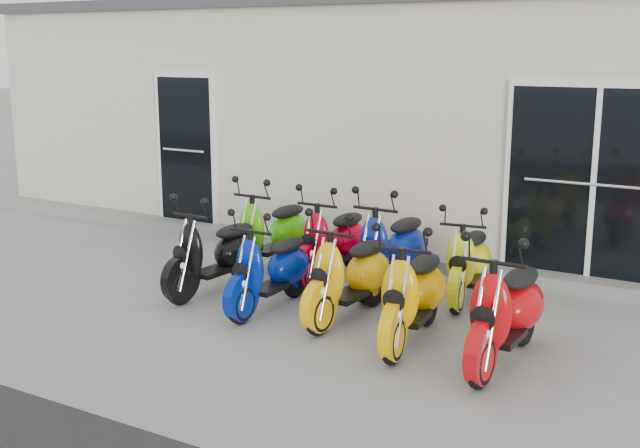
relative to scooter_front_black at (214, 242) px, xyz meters
The scene contains 15 objects.
ground 1.10m from the scooter_front_black, ahead, with size 80.00×80.00×0.00m, color gray.
building 5.49m from the scooter_front_black, 80.08° to the left, with size 14.00×6.00×3.20m, color beige.
roof_cap 6.03m from the scooter_front_black, 80.08° to the left, with size 14.20×6.20×0.16m, color #3F3F42.
front_step 2.38m from the scooter_front_black, 66.49° to the left, with size 14.00×0.40×0.15m, color gray.
door_left 3.29m from the scooter_front_black, 134.80° to the left, with size 1.07×0.08×2.22m, color black.
door_right 4.26m from the scooter_front_black, 32.93° to the left, with size 2.02×0.08×2.22m, color black.
scooter_front_black is the anchor object (origin of this frame).
scooter_front_blue 0.88m from the scooter_front_black, 11.74° to the right, with size 0.55×1.52×1.12m, color navy, non-canonical shape.
scooter_front_orange_a 1.71m from the scooter_front_black, ahead, with size 0.58×1.61×1.19m, color #EFA907, non-canonical shape.
scooter_front_orange_b 2.55m from the scooter_front_black, ahead, with size 0.59×1.63×1.21m, color #EDA900, non-canonical shape.
scooter_front_red 3.45m from the scooter_front_black, ahead, with size 0.61×1.68×1.24m, color #BC090D, non-canonical shape.
scooter_back_green 1.10m from the scooter_front_black, 89.27° to the left, with size 0.59×1.63×1.20m, color #3FBB08, non-canonical shape.
scooter_back_red 1.42m from the scooter_front_black, 52.02° to the left, with size 0.58×1.60×1.18m, color #B60016, non-canonical shape.
scooter_back_blue 1.96m from the scooter_front_black, 33.60° to the left, with size 0.60×1.66×1.23m, color navy, non-canonical shape.
scooter_back_yellow 2.77m from the scooter_front_black, 24.89° to the left, with size 0.55×1.50×1.11m, color yellow, non-canonical shape.
Camera 1 is at (4.42, -6.91, 2.69)m, focal length 45.00 mm.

